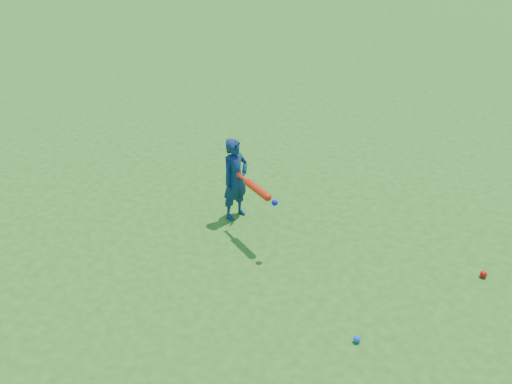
% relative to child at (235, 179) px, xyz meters
% --- Properties ---
extents(ground, '(80.00, 80.00, 0.00)m').
position_rel_child_xyz_m(ground, '(-0.24, -0.20, -0.54)').
color(ground, '#216016').
rests_on(ground, ground).
extents(child, '(0.36, 0.45, 1.08)m').
position_rel_child_xyz_m(child, '(0.00, 0.00, 0.00)').
color(child, '#10284E').
rests_on(child, ground).
extents(ground_ball_red, '(0.08, 0.08, 0.08)m').
position_rel_child_xyz_m(ground_ball_red, '(3.05, 0.17, -0.50)').
color(ground_ball_red, red).
rests_on(ground_ball_red, ground).
extents(ground_ball_blue, '(0.07, 0.07, 0.07)m').
position_rel_child_xyz_m(ground_ball_blue, '(2.17, -1.46, -0.50)').
color(ground_ball_blue, blue).
rests_on(ground_ball_blue, ground).
extents(bat_swing, '(0.75, 0.47, 0.10)m').
position_rel_child_xyz_m(bat_swing, '(0.54, -0.37, 0.15)').
color(bat_swing, red).
rests_on(bat_swing, ground).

